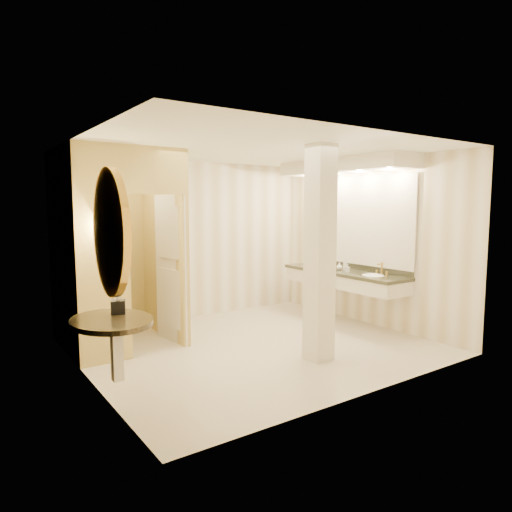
# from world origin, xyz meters

# --- Properties ---
(floor) EXTENTS (4.50, 4.50, 0.00)m
(floor) POSITION_xyz_m (0.00, 0.00, 0.00)
(floor) COLOR beige
(floor) RESTS_ON ground
(ceiling) EXTENTS (4.50, 4.50, 0.00)m
(ceiling) POSITION_xyz_m (0.00, 0.00, 2.70)
(ceiling) COLOR white
(ceiling) RESTS_ON wall_back
(wall_back) EXTENTS (4.50, 0.02, 2.70)m
(wall_back) POSITION_xyz_m (0.00, 2.00, 1.35)
(wall_back) COLOR white
(wall_back) RESTS_ON floor
(wall_front) EXTENTS (4.50, 0.02, 2.70)m
(wall_front) POSITION_xyz_m (0.00, -2.00, 1.35)
(wall_front) COLOR white
(wall_front) RESTS_ON floor
(wall_left) EXTENTS (0.02, 4.00, 2.70)m
(wall_left) POSITION_xyz_m (-2.25, 0.00, 1.35)
(wall_left) COLOR white
(wall_left) RESTS_ON floor
(wall_right) EXTENTS (0.02, 4.00, 2.70)m
(wall_right) POSITION_xyz_m (2.25, 0.00, 1.35)
(wall_right) COLOR white
(wall_right) RESTS_ON floor
(toilet_closet) EXTENTS (1.50, 1.55, 2.70)m
(toilet_closet) POSITION_xyz_m (-1.11, 0.97, 1.39)
(toilet_closet) COLOR #D3BE6E
(toilet_closet) RESTS_ON floor
(wall_sconce) EXTENTS (0.14, 0.14, 0.42)m
(wall_sconce) POSITION_xyz_m (-1.93, 0.43, 1.73)
(wall_sconce) COLOR gold
(wall_sconce) RESTS_ON toilet_closet
(vanity) EXTENTS (0.75, 2.50, 2.09)m
(vanity) POSITION_xyz_m (1.98, 0.24, 1.63)
(vanity) COLOR silver
(vanity) RESTS_ON floor
(console_shelf) EXTENTS (0.95, 0.95, 1.92)m
(console_shelf) POSITION_xyz_m (-2.21, -0.79, 1.34)
(console_shelf) COLOR black
(console_shelf) RESTS_ON floor
(pillar) EXTENTS (0.29, 0.29, 2.70)m
(pillar) POSITION_xyz_m (0.35, -0.90, 1.35)
(pillar) COLOR silver
(pillar) RESTS_ON floor
(tissue_box) EXTENTS (0.18, 0.18, 0.14)m
(tissue_box) POSITION_xyz_m (-2.11, -0.62, 0.94)
(tissue_box) COLOR black
(tissue_box) RESTS_ON console_shelf
(toilet) EXTENTS (0.59, 0.83, 0.76)m
(toilet) POSITION_xyz_m (-1.95, 1.26, 0.38)
(toilet) COLOR white
(toilet) RESTS_ON floor
(soap_bottle_a) EXTENTS (0.06, 0.06, 0.13)m
(soap_bottle_a) POSITION_xyz_m (1.86, 0.08, 0.94)
(soap_bottle_a) COLOR beige
(soap_bottle_a) RESTS_ON vanity
(soap_bottle_b) EXTENTS (0.11, 0.11, 0.12)m
(soap_bottle_b) POSITION_xyz_m (1.94, 0.34, 0.94)
(soap_bottle_b) COLOR silver
(soap_bottle_b) RESTS_ON vanity
(soap_bottle_c) EXTENTS (0.08, 0.08, 0.19)m
(soap_bottle_c) POSITION_xyz_m (1.96, 0.23, 0.97)
(soap_bottle_c) COLOR #C6B28C
(soap_bottle_c) RESTS_ON vanity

